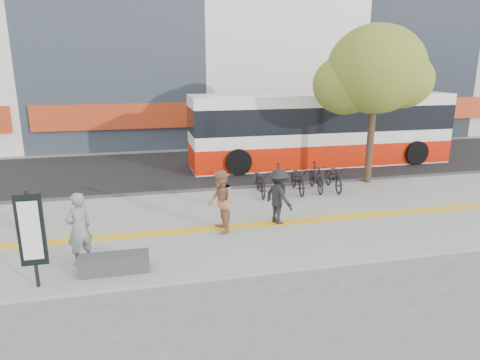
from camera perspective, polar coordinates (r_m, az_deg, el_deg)
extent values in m
plane|color=#60605C|center=(11.90, -3.28, -8.60)|extent=(120.00, 120.00, 0.00)
cube|color=gray|center=(13.25, -4.42, -5.89)|extent=(40.00, 7.00, 0.08)
cube|color=gold|center=(12.77, -4.07, -6.49)|extent=(40.00, 0.45, 0.01)
cube|color=black|center=(20.38, -7.69, 1.51)|extent=(40.00, 8.00, 0.06)
cube|color=#343436|center=(16.53, -6.30, -1.53)|extent=(40.00, 0.25, 0.14)
cube|color=#B83917|center=(25.24, -4.44, 8.75)|extent=(19.00, 0.50, 1.40)
cube|color=#B83917|center=(33.14, 28.41, 8.52)|extent=(15.20, 0.50, 1.40)
cube|color=#343436|center=(10.57, -16.39, -10.61)|extent=(1.60, 0.45, 0.45)
cylinder|color=black|center=(10.20, -25.91, -7.16)|extent=(0.08, 0.08, 2.20)
cube|color=black|center=(10.12, -26.05, -6.01)|extent=(0.55, 0.08, 1.60)
cube|color=white|center=(10.08, -26.11, -6.11)|extent=(0.40, 0.02, 1.30)
cylinder|color=#342518|center=(18.15, 16.92, 4.63)|extent=(0.28, 0.28, 3.20)
ellipsoid|color=#4D6F25|center=(17.88, 17.65, 13.86)|extent=(3.80, 3.80, 3.42)
ellipsoid|color=#4D6F25|center=(17.86, 13.84, 12.19)|extent=(2.60, 2.60, 2.34)
ellipsoid|color=#4D6F25|center=(18.03, 20.72, 12.33)|extent=(2.40, 2.40, 2.16)
ellipsoid|color=#4D6F25|center=(18.74, 17.40, 16.36)|extent=(2.20, 2.20, 1.98)
cube|color=white|center=(21.27, 10.73, 6.66)|extent=(12.65, 2.64, 3.37)
cube|color=red|center=(21.46, 10.59, 3.74)|extent=(12.68, 2.66, 1.05)
cube|color=black|center=(21.20, 10.81, 8.21)|extent=(12.68, 2.66, 1.16)
cylinder|color=black|center=(18.85, -0.23, 2.43)|extent=(1.16, 0.37, 1.16)
cylinder|color=black|center=(21.37, -1.82, 3.94)|extent=(1.16, 0.37, 1.16)
cylinder|color=black|center=(22.51, 22.36, 3.38)|extent=(1.16, 0.37, 1.16)
cylinder|color=black|center=(24.66, 18.86, 4.64)|extent=(1.16, 0.37, 1.16)
imported|color=black|center=(15.91, 2.79, -0.24)|extent=(0.86, 1.93, 0.98)
imported|color=black|center=(16.10, 5.30, 0.10)|extent=(0.71, 1.86, 1.09)
imported|color=black|center=(16.36, 7.74, 0.07)|extent=(0.86, 1.93, 0.98)
imported|color=black|center=(16.62, 10.11, 0.40)|extent=(0.71, 1.86, 1.09)
imported|color=black|center=(16.93, 12.39, 0.36)|extent=(0.86, 1.93, 0.98)
imported|color=black|center=(11.03, -20.65, -6.07)|extent=(0.78, 0.74, 1.80)
imported|color=#9E6949|center=(12.23, -2.61, -2.92)|extent=(0.72, 0.91, 1.84)
imported|color=black|center=(12.99, 5.18, -2.19)|extent=(1.00, 1.25, 1.70)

